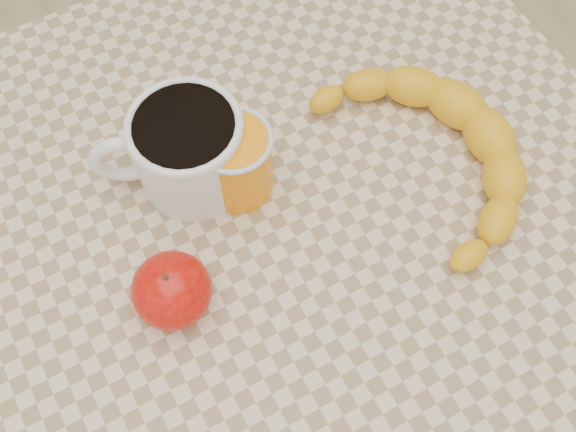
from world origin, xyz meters
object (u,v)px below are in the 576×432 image
coffee_mug (186,149)px  banana (433,153)px  orange_juice_glass (236,162)px  table (288,255)px  apple (172,290)px

coffee_mug → banana: (0.23, -0.11, -0.03)m
orange_juice_glass → banana: bearing=-21.9°
table → banana: bearing=-3.5°
table → banana: banana is taller
coffee_mug → banana: 0.26m
coffee_mug → table: bearing=-58.7°
apple → coffee_mug: bearing=59.0°
orange_juice_glass → table: bearing=-71.1°
coffee_mug → orange_juice_glass: (0.04, -0.04, -0.01)m
coffee_mug → banana: size_ratio=0.54×
apple → banana: bearing=2.2°
apple → orange_juice_glass: bearing=38.2°
coffee_mug → orange_juice_glass: coffee_mug is taller
apple → banana: (0.31, 0.01, -0.01)m
apple → table: bearing=9.3°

